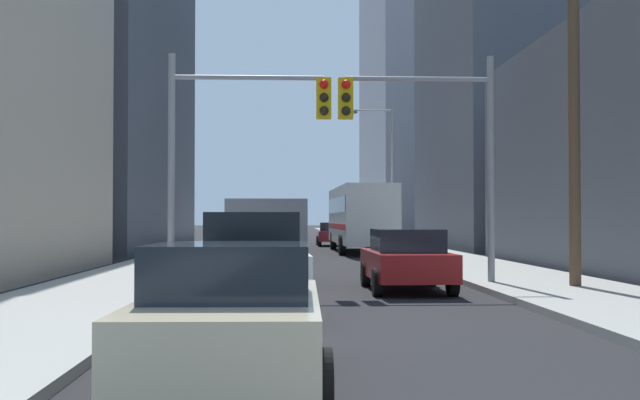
{
  "coord_description": "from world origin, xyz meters",
  "views": [
    {
      "loc": [
        -1.19,
        -3.63,
        1.78
      ],
      "look_at": [
        0.0,
        24.07,
        2.43
      ],
      "focal_mm": 44.21,
      "sensor_mm": 36.0,
      "label": 1
    }
  ],
  "objects_px": {
    "sedan_beige": "(232,315)",
    "city_bus": "(360,216)",
    "sedan_black": "(275,236)",
    "sedan_maroon": "(332,234)",
    "traffic_signal_near_left": "(242,129)",
    "traffic_signal_near_right": "(424,131)",
    "pickup_truck_white": "(250,264)",
    "cargo_van_grey": "(269,236)",
    "sedan_red": "(406,260)",
    "sedan_silver": "(270,242)"
  },
  "relations": [
    {
      "from": "sedan_beige",
      "to": "city_bus",
      "type": "bearing_deg",
      "value": 82.3
    },
    {
      "from": "sedan_black",
      "to": "sedan_maroon",
      "type": "bearing_deg",
      "value": 57.16
    },
    {
      "from": "traffic_signal_near_left",
      "to": "traffic_signal_near_right",
      "type": "height_order",
      "value": "same"
    },
    {
      "from": "pickup_truck_white",
      "to": "sedan_beige",
      "type": "bearing_deg",
      "value": -89.06
    },
    {
      "from": "sedan_maroon",
      "to": "traffic_signal_near_left",
      "type": "relative_size",
      "value": 0.71
    },
    {
      "from": "cargo_van_grey",
      "to": "city_bus",
      "type": "bearing_deg",
      "value": 77.5
    },
    {
      "from": "pickup_truck_white",
      "to": "sedan_maroon",
      "type": "xyz_separation_m",
      "value": [
        3.65,
        36.28,
        -0.16
      ]
    },
    {
      "from": "cargo_van_grey",
      "to": "sedan_red",
      "type": "bearing_deg",
      "value": -34.65
    },
    {
      "from": "city_bus",
      "to": "sedan_red",
      "type": "height_order",
      "value": "city_bus"
    },
    {
      "from": "pickup_truck_white",
      "to": "sedan_red",
      "type": "distance_m",
      "value": 5.74
    },
    {
      "from": "sedan_beige",
      "to": "sedan_red",
      "type": "height_order",
      "value": "same"
    },
    {
      "from": "sedan_maroon",
      "to": "traffic_signal_near_right",
      "type": "bearing_deg",
      "value": -88.9
    },
    {
      "from": "sedan_silver",
      "to": "sedan_maroon",
      "type": "distance_m",
      "value": 17.94
    },
    {
      "from": "city_bus",
      "to": "traffic_signal_near_left",
      "type": "relative_size",
      "value": 1.92
    },
    {
      "from": "sedan_black",
      "to": "traffic_signal_near_left",
      "type": "relative_size",
      "value": 0.71
    },
    {
      "from": "city_bus",
      "to": "sedan_silver",
      "type": "distance_m",
      "value": 8.98
    },
    {
      "from": "sedan_black",
      "to": "traffic_signal_near_right",
      "type": "bearing_deg",
      "value": -80.45
    },
    {
      "from": "sedan_red",
      "to": "cargo_van_grey",
      "type": "bearing_deg",
      "value": 145.35
    },
    {
      "from": "traffic_signal_near_right",
      "to": "sedan_maroon",
      "type": "bearing_deg",
      "value": 91.1
    },
    {
      "from": "sedan_beige",
      "to": "traffic_signal_near_right",
      "type": "height_order",
      "value": "traffic_signal_near_right"
    },
    {
      "from": "sedan_black",
      "to": "traffic_signal_near_left",
      "type": "distance_m",
      "value": 25.44
    },
    {
      "from": "sedan_maroon",
      "to": "pickup_truck_white",
      "type": "bearing_deg",
      "value": -95.75
    },
    {
      "from": "pickup_truck_white",
      "to": "cargo_van_grey",
      "type": "bearing_deg",
      "value": 88.22
    },
    {
      "from": "sedan_silver",
      "to": "traffic_signal_near_right",
      "type": "xyz_separation_m",
      "value": [
        4.26,
        -13.31,
        3.28
      ]
    },
    {
      "from": "cargo_van_grey",
      "to": "sedan_beige",
      "type": "distance_m",
      "value": 13.31
    },
    {
      "from": "sedan_silver",
      "to": "sedan_maroon",
      "type": "height_order",
      "value": "same"
    },
    {
      "from": "city_bus",
      "to": "traffic_signal_near_right",
      "type": "xyz_separation_m",
      "value": [
        -0.3,
        -20.95,
        2.13
      ]
    },
    {
      "from": "sedan_beige",
      "to": "sedan_maroon",
      "type": "xyz_separation_m",
      "value": [
        3.55,
        42.77,
        0.0
      ]
    },
    {
      "from": "pickup_truck_white",
      "to": "sedan_maroon",
      "type": "bearing_deg",
      "value": 84.25
    },
    {
      "from": "sedan_red",
      "to": "sedan_silver",
      "type": "bearing_deg",
      "value": 104.28
    },
    {
      "from": "city_bus",
      "to": "sedan_beige",
      "type": "xyz_separation_m",
      "value": [
        -4.44,
        -32.85,
        -1.16
      ]
    },
    {
      "from": "sedan_maroon",
      "to": "cargo_van_grey",
      "type": "bearing_deg",
      "value": -96.66
    },
    {
      "from": "city_bus",
      "to": "sedan_black",
      "type": "height_order",
      "value": "city_bus"
    },
    {
      "from": "city_bus",
      "to": "cargo_van_grey",
      "type": "xyz_separation_m",
      "value": [
        -4.34,
        -19.55,
        -0.64
      ]
    },
    {
      "from": "pickup_truck_white",
      "to": "sedan_silver",
      "type": "bearing_deg",
      "value": 90.04
    },
    {
      "from": "sedan_black",
      "to": "traffic_signal_near_left",
      "type": "bearing_deg",
      "value": -91.07
    },
    {
      "from": "city_bus",
      "to": "cargo_van_grey",
      "type": "height_order",
      "value": "city_bus"
    },
    {
      "from": "sedan_red",
      "to": "sedan_black",
      "type": "relative_size",
      "value": 1.0
    },
    {
      "from": "sedan_red",
      "to": "sedan_maroon",
      "type": "relative_size",
      "value": 0.99
    },
    {
      "from": "sedan_red",
      "to": "traffic_signal_near_left",
      "type": "distance_m",
      "value": 5.33
    },
    {
      "from": "pickup_truck_white",
      "to": "sedan_silver",
      "type": "relative_size",
      "value": 1.28
    },
    {
      "from": "sedan_red",
      "to": "traffic_signal_near_right",
      "type": "distance_m",
      "value": 3.48
    },
    {
      "from": "city_bus",
      "to": "traffic_signal_near_right",
      "type": "height_order",
      "value": "traffic_signal_near_right"
    },
    {
      "from": "traffic_signal_near_right",
      "to": "traffic_signal_near_left",
      "type": "bearing_deg",
      "value": 180.0
    },
    {
      "from": "cargo_van_grey",
      "to": "traffic_signal_near_left",
      "type": "xyz_separation_m",
      "value": [
        -0.68,
        -1.39,
        2.77
      ]
    },
    {
      "from": "cargo_van_grey",
      "to": "sedan_black",
      "type": "bearing_deg",
      "value": 90.5
    },
    {
      "from": "pickup_truck_white",
      "to": "sedan_black",
      "type": "distance_m",
      "value": 30.63
    },
    {
      "from": "pickup_truck_white",
      "to": "traffic_signal_near_right",
      "type": "relative_size",
      "value": 0.91
    },
    {
      "from": "sedan_black",
      "to": "sedan_maroon",
      "type": "height_order",
      "value": "same"
    },
    {
      "from": "sedan_beige",
      "to": "sedan_black",
      "type": "xyz_separation_m",
      "value": [
        -0.1,
        37.12,
        0.0
      ]
    }
  ]
}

